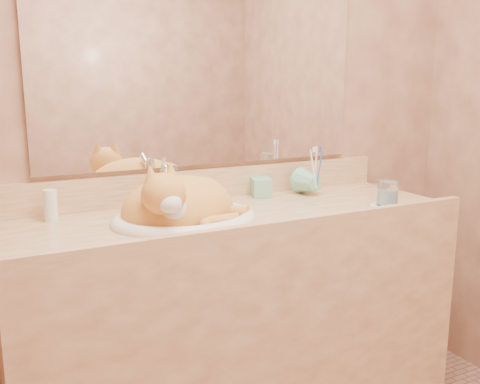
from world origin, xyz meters
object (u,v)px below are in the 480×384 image
sink_basin (185,199)px  soap_dispenser (263,178)px  vanity_counter (237,324)px  toothbrush_cup (316,185)px  water_glass (388,193)px  cat (178,202)px

sink_basin → soap_dispenser: soap_dispenser is taller
vanity_counter → toothbrush_cup: toothbrush_cup is taller
toothbrush_cup → water_glass: 0.30m
sink_basin → cat: 0.02m
sink_basin → water_glass: bearing=-23.4°
sink_basin → water_glass: (0.73, -0.16, -0.02)m
cat → water_glass: cat is taller
vanity_counter → soap_dispenser: soap_dispenser is taller
vanity_counter → toothbrush_cup: bearing=13.2°
toothbrush_cup → water_glass: bearing=-66.6°
vanity_counter → cat: bearing=-176.6°
soap_dispenser → vanity_counter: bearing=-122.4°
toothbrush_cup → cat: bearing=-170.2°
vanity_counter → sink_basin: bearing=-174.5°
cat → toothbrush_cup: cat is taller
vanity_counter → water_glass: 0.73m
toothbrush_cup → sink_basin: bearing=-169.3°
water_glass → vanity_counter: bearing=160.7°
cat → toothbrush_cup: bearing=0.3°
sink_basin → soap_dispenser: bearing=13.5°
sink_basin → cat: cat is taller
soap_dispenser → water_glass: bearing=-28.3°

